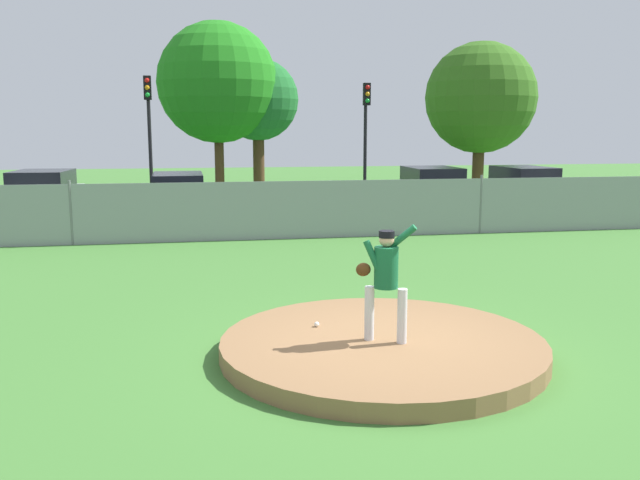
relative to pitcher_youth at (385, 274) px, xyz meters
The scene contains 16 objects.
ground_plane 6.24m from the pitcher_youth, 89.92° to the left, with size 80.00×80.00×0.00m, color #427A33.
asphalt_strip 14.68m from the pitcher_youth, 89.96° to the left, with size 44.00×7.00×0.01m, color #2B2B2D.
pitchers_mound 1.05m from the pitcher_youth, 86.12° to the left, with size 4.42×4.42×0.24m, color olive.
pitcher_youth is the anchor object (origin of this frame).
baseball 1.44m from the pitcher_youth, 133.60° to the left, with size 0.07×0.07×0.07m, color white.
chainlink_fence 10.14m from the pitcher_youth, 89.95° to the left, with size 28.89×0.07×1.73m.
parked_car_navy 14.52m from the pitcher_youth, 102.25° to the left, with size 1.87×4.78×1.62m.
parked_car_slate 16.18m from the pitcher_youth, 68.22° to the left, with size 1.96×4.34×1.69m.
parked_car_white 16.91m from the pitcher_youth, 57.08° to the left, with size 1.95×4.37×1.72m.
parked_car_silver 16.68m from the pitcher_youth, 116.59° to the left, with size 2.05×4.18×1.72m.
traffic_cone_orange 15.69m from the pitcher_youth, 76.75° to the left, with size 0.40×0.40×0.55m.
traffic_light_near 19.21m from the pitcher_youth, 102.79° to the left, with size 0.28×0.46×5.06m.
traffic_light_far 19.58m from the pitcher_youth, 76.69° to the left, with size 0.28×0.46×4.92m.
tree_broad_left 22.62m from the pitcher_youth, 93.76° to the left, with size 5.31×5.31×7.74m.
tree_slender_far 23.08m from the pitcher_youth, 89.08° to the left, with size 3.73×3.73×6.25m.
tree_tall_centre 27.27m from the pitcher_youth, 64.10° to the left, with size 5.61×5.61×7.44m.
Camera 1 is at (-2.40, -8.49, 3.05)m, focal length 37.59 mm.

